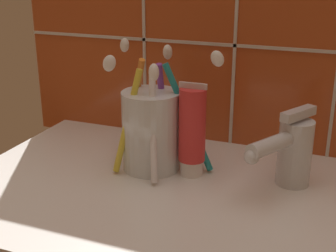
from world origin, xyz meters
TOP-DOWN VIEW (x-y plane):
  - sink_counter at (0.00, 0.00)cm, footprint 61.02×38.45cm
  - tile_wall_backsplash at (0.01, 19.47)cm, footprint 71.02×1.72cm
  - toothbrush_cup at (-6.79, 5.26)cm, footprint 17.95×13.35cm
  - toothpaste_tube at (-0.68, 5.22)cm, footprint 3.89×3.71cm
  - sink_faucet at (12.46, 6.74)cm, footprint 7.49×11.79cm

SIDE VIEW (x-z plane):
  - sink_counter at x=0.00cm, z-range 0.00..2.00cm
  - sink_faucet at x=12.46cm, z-range 1.88..12.41cm
  - toothbrush_cup at x=-6.79cm, z-range -0.82..17.10cm
  - toothpaste_tube at x=-0.68cm, z-range 1.91..15.23cm
  - tile_wall_backsplash at x=0.01cm, z-range 0.01..47.78cm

